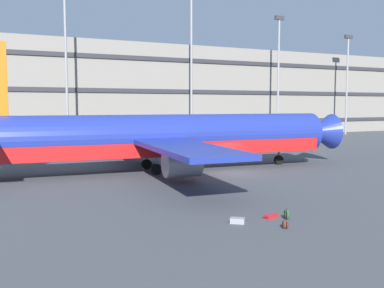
# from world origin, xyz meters

# --- Properties ---
(ground_plane) EXTENTS (600.00, 600.00, 0.00)m
(ground_plane) POSITION_xyz_m (0.00, 0.00, 0.00)
(ground_plane) COLOR #424449
(terminal_structure) EXTENTS (157.68, 21.33, 16.47)m
(terminal_structure) POSITION_xyz_m (0.00, 48.50, 8.24)
(terminal_structure) COLOR gray
(terminal_structure) RESTS_ON ground_plane
(airliner) EXTENTS (37.09, 29.90, 10.65)m
(airliner) POSITION_xyz_m (-5.51, 3.13, 2.94)
(airliner) COLOR navy
(airliner) RESTS_ON ground_plane
(light_mast_center_left) EXTENTS (1.80, 0.50, 26.01)m
(light_mast_center_left) POSITION_xyz_m (-8.99, 32.24, 14.75)
(light_mast_center_left) COLOR gray
(light_mast_center_left) RESTS_ON ground_plane
(light_mast_center_right) EXTENTS (1.80, 0.50, 24.87)m
(light_mast_center_right) POSITION_xyz_m (10.92, 32.24, 14.17)
(light_mast_center_right) COLOR gray
(light_mast_center_right) RESTS_ON ground_plane
(light_mast_right) EXTENTS (1.80, 0.50, 21.70)m
(light_mast_right) POSITION_xyz_m (28.26, 32.24, 12.54)
(light_mast_right) COLOR gray
(light_mast_right) RESTS_ON ground_plane
(light_mast_far_right) EXTENTS (1.80, 0.50, 19.46)m
(light_mast_far_right) POSITION_xyz_m (44.75, 32.24, 11.38)
(light_mast_far_right) COLOR gray
(light_mast_far_right) RESTS_ON ground_plane
(suitcase_red) EXTENTS (0.81, 0.76, 0.27)m
(suitcase_red) POSITION_xyz_m (-7.91, -14.09, 0.14)
(suitcase_red) COLOR gray
(suitcase_red) RESTS_ON ground_plane
(suitcase_orange) EXTENTS (0.84, 0.54, 0.21)m
(suitcase_orange) POSITION_xyz_m (-5.85, -14.01, 0.11)
(suitcase_orange) COLOR #B21E23
(suitcase_orange) RESTS_ON ground_plane
(backpack_small) EXTENTS (0.27, 0.34, 0.56)m
(backpack_small) POSITION_xyz_m (-5.24, -14.54, 0.25)
(backpack_small) COLOR #264C26
(backpack_small) RESTS_ON ground_plane
(backpack_laid_flat) EXTENTS (0.37, 0.38, 0.46)m
(backpack_laid_flat) POSITION_xyz_m (-6.32, -15.82, 0.20)
(backpack_laid_flat) COLOR #592619
(backpack_laid_flat) RESTS_ON ground_plane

